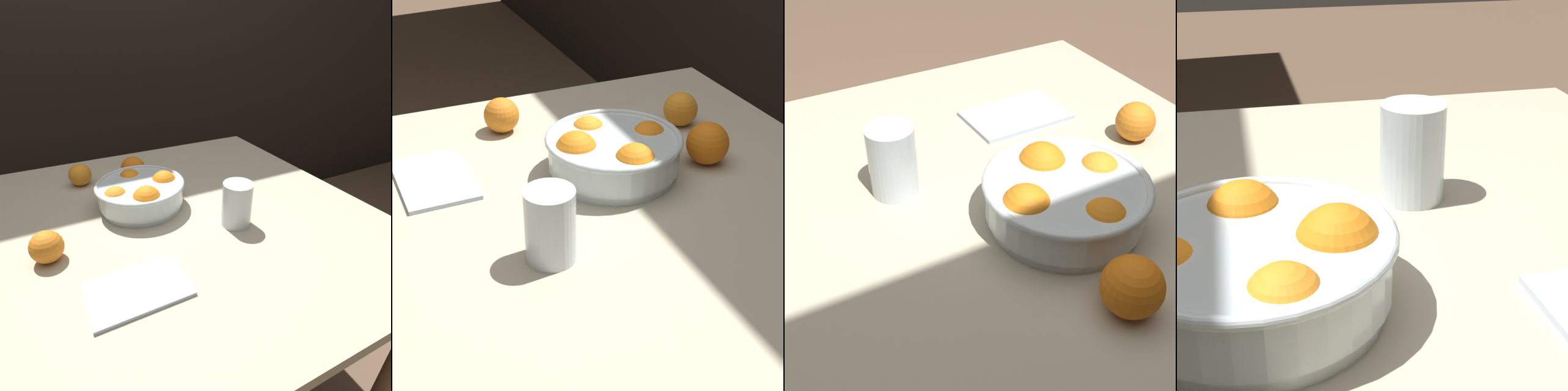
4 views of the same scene
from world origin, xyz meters
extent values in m
cube|color=#B7AD93|center=(0.00, 0.00, 0.71)|extent=(1.05, 1.04, 0.03)
cylinder|color=#936B47|center=(0.46, -0.46, 0.35)|extent=(0.05, 0.05, 0.69)
cylinder|color=silver|center=(-0.09, 0.09, 0.73)|extent=(0.23, 0.23, 0.02)
cylinder|color=silver|center=(-0.09, 0.09, 0.77)|extent=(0.24, 0.24, 0.06)
torus|color=silver|center=(-0.09, 0.09, 0.80)|extent=(0.26, 0.26, 0.01)
sphere|color=orange|center=(-0.02, 0.09, 0.78)|extent=(0.08, 0.08, 0.08)
sphere|color=orange|center=(-0.17, 0.07, 0.78)|extent=(0.07, 0.07, 0.07)
sphere|color=orange|center=(-0.09, 0.01, 0.78)|extent=(0.08, 0.08, 0.08)
cylinder|color=#F4A314|center=(0.11, -0.11, 0.77)|extent=(0.07, 0.07, 0.09)
cylinder|color=silver|center=(0.11, -0.11, 0.78)|extent=(0.08, 0.08, 0.12)
camera|label=1|loc=(-0.29, -0.68, 1.19)|focal=28.00mm
camera|label=2|loc=(0.87, -0.38, 1.33)|focal=60.00mm
camera|label=3|loc=(0.33, 0.59, 1.28)|focal=50.00mm
camera|label=4|loc=(-0.59, 0.09, 1.07)|focal=60.00mm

